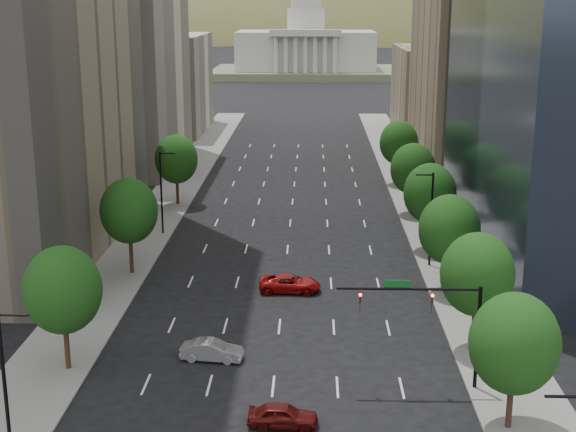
# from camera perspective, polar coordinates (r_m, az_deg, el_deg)

# --- Properties ---
(sidewalk_left) EXTENTS (6.00, 200.00, 0.15)m
(sidewalk_left) POSITION_cam_1_polar(r_m,az_deg,el_deg) (83.79, -10.70, -2.16)
(sidewalk_left) COLOR slate
(sidewalk_left) RESTS_ON ground
(sidewalk_right) EXTENTS (6.00, 200.00, 0.15)m
(sidewalk_right) POSITION_cam_1_polar(r_m,az_deg,el_deg) (82.88, 10.75, -2.35)
(sidewalk_right) COLOR slate
(sidewalk_right) RESTS_ON ground
(midrise_cream_left) EXTENTS (14.00, 30.00, 35.00)m
(midrise_cream_left) POSITION_cam_1_polar(r_m,az_deg,el_deg) (124.43, -11.22, 11.50)
(midrise_cream_left) COLOR beige
(midrise_cream_left) RESTS_ON ground
(filler_left) EXTENTS (14.00, 26.00, 18.00)m
(filler_left) POSITION_cam_1_polar(r_m,az_deg,el_deg) (157.34, -8.41, 9.18)
(filler_left) COLOR beige
(filler_left) RESTS_ON ground
(parking_tan_right) EXTENTS (14.00, 30.00, 30.00)m
(parking_tan_right) POSITION_cam_1_polar(r_m,az_deg,el_deg) (120.67, 12.72, 10.13)
(parking_tan_right) COLOR #8C7759
(parking_tan_right) RESTS_ON ground
(filler_right) EXTENTS (14.00, 26.00, 16.00)m
(filler_right) POSITION_cam_1_polar(r_m,az_deg,el_deg) (153.72, 10.30, 8.59)
(filler_right) COLOR #8C7759
(filler_right) RESTS_ON ground
(tree_right_0) EXTENTS (5.20, 5.20, 8.39)m
(tree_right_0) POSITION_cam_1_polar(r_m,az_deg,el_deg) (48.53, 15.57, -8.60)
(tree_right_0) COLOR #382316
(tree_right_0) RESTS_ON ground
(tree_right_1) EXTENTS (5.20, 5.20, 8.75)m
(tree_right_1) POSITION_cam_1_polar(r_m,az_deg,el_deg) (58.42, 13.10, -4.01)
(tree_right_1) COLOR #382316
(tree_right_1) RESTS_ON ground
(tree_right_2) EXTENTS (5.20, 5.20, 8.61)m
(tree_right_2) POSITION_cam_1_polar(r_m,az_deg,el_deg) (69.73, 11.23, -0.93)
(tree_right_2) COLOR #382316
(tree_right_2) RESTS_ON ground
(tree_right_3) EXTENTS (5.20, 5.20, 8.89)m
(tree_right_3) POSITION_cam_1_polar(r_m,az_deg,el_deg) (81.14, 9.90, 1.57)
(tree_right_3) COLOR #382316
(tree_right_3) RESTS_ON ground
(tree_right_4) EXTENTS (5.20, 5.20, 8.46)m
(tree_right_4) POSITION_cam_1_polar(r_m,az_deg,el_deg) (94.79, 8.74, 3.27)
(tree_right_4) COLOR #382316
(tree_right_4) RESTS_ON ground
(tree_right_5) EXTENTS (5.20, 5.20, 8.75)m
(tree_right_5) POSITION_cam_1_polar(r_m,az_deg,el_deg) (110.36, 7.77, 5.10)
(tree_right_5) COLOR #382316
(tree_right_5) RESTS_ON ground
(tree_left_0) EXTENTS (5.20, 5.20, 8.75)m
(tree_left_0) POSITION_cam_1_polar(r_m,az_deg,el_deg) (55.96, -15.50, -5.02)
(tree_left_0) COLOR #382316
(tree_left_0) RESTS_ON ground
(tree_left_1) EXTENTS (5.20, 5.20, 8.97)m
(tree_left_1) POSITION_cam_1_polar(r_m,az_deg,el_deg) (74.37, -11.08, 0.35)
(tree_left_1) COLOR #382316
(tree_left_1) RESTS_ON ground
(tree_left_2) EXTENTS (5.20, 5.20, 8.68)m
(tree_left_2) POSITION_cam_1_polar(r_m,az_deg,el_deg) (99.33, -7.83, 3.97)
(tree_left_2) COLOR #382316
(tree_left_2) RESTS_ON ground
(streetlight_rn) EXTENTS (1.70, 0.20, 9.00)m
(streetlight_rn) POSITION_cam_1_polar(r_m,az_deg,el_deg) (76.51, 9.96, -0.05)
(streetlight_rn) COLOR black
(streetlight_rn) RESTS_ON ground
(streetlight_ls) EXTENTS (1.70, 0.20, 9.00)m
(streetlight_ls) POSITION_cam_1_polar(r_m,az_deg,el_deg) (45.69, -19.14, -11.18)
(streetlight_ls) COLOR black
(streetlight_ls) RESTS_ON ground
(streetlight_ln) EXTENTS (1.70, 0.20, 9.00)m
(streetlight_ln) POSITION_cam_1_polar(r_m,az_deg,el_deg) (86.88, -8.83, 1.79)
(streetlight_ln) COLOR black
(streetlight_ln) RESTS_ON ground
(traffic_signal) EXTENTS (9.12, 0.40, 7.38)m
(traffic_signal) POSITION_cam_1_polar(r_m,az_deg,el_deg) (52.46, 10.57, -6.74)
(traffic_signal) COLOR black
(traffic_signal) RESTS_ON ground
(capitol) EXTENTS (60.00, 40.00, 35.20)m
(capitol) POSITION_cam_1_polar(r_m,az_deg,el_deg) (268.35, 1.25, 11.55)
(capitol) COLOR #596647
(capitol) RESTS_ON ground
(foothills) EXTENTS (720.00, 413.00, 263.00)m
(foothills) POSITION_cam_1_polar(r_m,az_deg,el_deg) (621.52, 4.77, 9.13)
(foothills) COLOR olive
(foothills) RESTS_ON ground
(car_maroon) EXTENTS (4.22, 1.85, 1.42)m
(car_maroon) POSITION_cam_1_polar(r_m,az_deg,el_deg) (49.13, -0.36, -13.79)
(car_maroon) COLOR #4D0D0C
(car_maroon) RESTS_ON ground
(car_silver) EXTENTS (4.46, 1.95, 1.43)m
(car_silver) POSITION_cam_1_polar(r_m,az_deg,el_deg) (57.55, -5.35, -9.36)
(car_silver) COLOR #95969A
(car_silver) RESTS_ON ground
(car_red_far) EXTENTS (5.35, 2.56, 1.47)m
(car_red_far) POSITION_cam_1_polar(r_m,az_deg,el_deg) (70.06, 0.13, -4.74)
(car_red_far) COLOR #920A0A
(car_red_far) RESTS_ON ground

